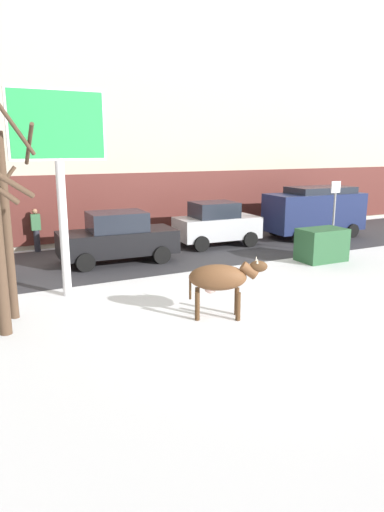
# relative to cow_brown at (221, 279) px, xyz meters

# --- Properties ---
(ground_plane) EXTENTS (120.00, 120.00, 0.00)m
(ground_plane) POSITION_rel_cow_brown_xyz_m (0.58, -1.10, -0.99)
(ground_plane) COLOR white
(road_strip) EXTENTS (60.00, 5.60, 0.01)m
(road_strip) POSITION_rel_cow_brown_xyz_m (0.58, 6.99, -0.99)
(road_strip) COLOR #333338
(road_strip) RESTS_ON ground
(building_facade) EXTENTS (44.00, 6.10, 13.00)m
(building_facade) POSITION_rel_cow_brown_xyz_m (0.58, 13.16, 5.49)
(building_facade) COLOR #BCB29E
(building_facade) RESTS_ON ground
(cow_brown) EXTENTS (1.87, 1.25, 1.54)m
(cow_brown) POSITION_rel_cow_brown_xyz_m (0.00, 0.00, 0.00)
(cow_brown) COLOR brown
(cow_brown) RESTS_ON ground
(billboard) EXTENTS (2.52, 0.24, 5.56)m
(billboard) POSITION_rel_cow_brown_xyz_m (-2.96, 3.45, 3.32)
(billboard) COLOR silver
(billboard) RESTS_ON ground
(car_black_sedan) EXTENTS (4.28, 2.15, 1.84)m
(car_black_sedan) POSITION_rel_cow_brown_xyz_m (-0.44, 6.60, -0.09)
(car_black_sedan) COLOR black
(car_black_sedan) RESTS_ON ground
(car_silver_hatchback) EXTENTS (3.58, 2.06, 1.86)m
(car_silver_hatchback) POSITION_rel_cow_brown_xyz_m (4.22, 7.53, -0.07)
(car_silver_hatchback) COLOR #B7BABF
(car_silver_hatchback) RESTS_ON ground
(car_navy_van) EXTENTS (4.69, 2.30, 2.32)m
(car_navy_van) POSITION_rel_cow_brown_xyz_m (9.33, 7.25, 0.25)
(car_navy_van) COLOR #19234C
(car_navy_van) RESTS_ON ground
(pedestrian_near_billboard) EXTENTS (0.36, 0.24, 1.73)m
(pedestrian_near_billboard) POSITION_rel_cow_brown_xyz_m (-2.79, 9.72, -0.11)
(pedestrian_near_billboard) COLOR #282833
(pedestrian_near_billboard) RESTS_ON ground
(bare_tree_left_lot) EXTENTS (1.64, 1.52, 5.01)m
(bare_tree_left_lot) POSITION_rel_cow_brown_xyz_m (-4.47, 2.25, 1.59)
(bare_tree_left_lot) COLOR #4C3828
(bare_tree_left_lot) RESTS_ON ground
(dumpster) EXTENTS (1.71, 1.12, 1.20)m
(dumpster) POSITION_rel_cow_brown_xyz_m (6.30, 3.38, -0.39)
(dumpster) COLOR #285633
(dumpster) RESTS_ON ground
(street_sign) EXTENTS (0.44, 0.08, 2.82)m
(street_sign) POSITION_rel_cow_brown_xyz_m (7.58, 4.19, 0.68)
(street_sign) COLOR gray
(street_sign) RESTS_ON ground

